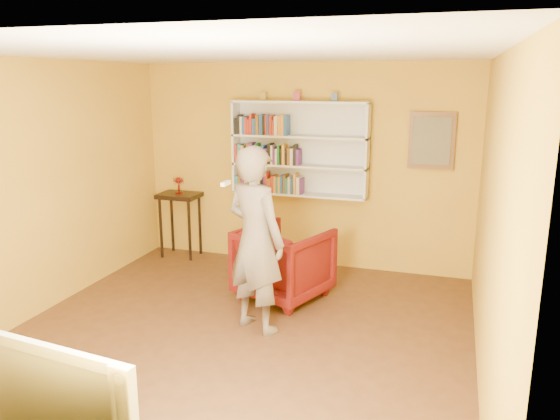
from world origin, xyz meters
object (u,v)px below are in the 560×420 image
object	(u,v)px
bookshelf	(301,149)
armchair	(284,263)
console_table	(180,204)
ruby_lustre	(179,182)
person	(256,240)
television	(65,391)

from	to	relation	value
bookshelf	armchair	distance (m)	1.67
console_table	ruby_lustre	distance (m)	0.32
console_table	bookshelf	bearing A→B (deg)	5.28
console_table	person	size ratio (longest dim) A/B	0.49
person	television	size ratio (longest dim) A/B	1.60
ruby_lustre	television	distance (m)	4.81
ruby_lustre	television	bearing A→B (deg)	-69.51
console_table	ruby_lustre	xyz separation A→B (m)	(0.00, -0.00, 0.32)
bookshelf	armchair	bearing A→B (deg)	-83.18
ruby_lustre	television	size ratio (longest dim) A/B	0.19
television	bookshelf	bearing A→B (deg)	95.93
armchair	person	size ratio (longest dim) A/B	0.49
ruby_lustre	armchair	world-z (taller)	ruby_lustre
console_table	person	xyz separation A→B (m)	(1.85, -1.89, 0.18)
console_table	ruby_lustre	size ratio (longest dim) A/B	4.01
console_table	armchair	distance (m)	2.15
television	person	bearing A→B (deg)	92.85
bookshelf	console_table	xyz separation A→B (m)	(-1.73, -0.16, -0.84)
bookshelf	ruby_lustre	distance (m)	1.81
person	television	world-z (taller)	person
bookshelf	console_table	distance (m)	1.93
bookshelf	television	xyz separation A→B (m)	(-0.05, -4.66, -0.80)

